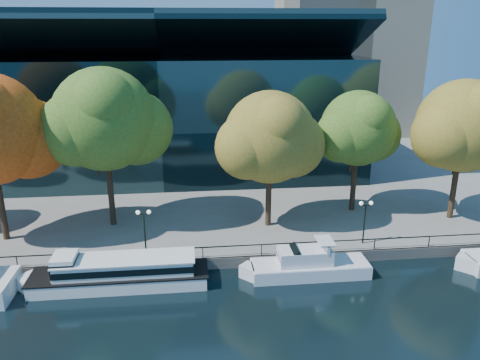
{
  "coord_description": "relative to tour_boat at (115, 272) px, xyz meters",
  "views": [
    {
      "loc": [
        -0.74,
        -32.29,
        19.57
      ],
      "look_at": [
        3.67,
        8.0,
        6.22
      ],
      "focal_mm": 35.0,
      "sensor_mm": 36.0,
      "label": 1
    }
  ],
  "objects": [
    {
      "name": "lamp_1",
      "position": [
        2.14,
        3.25,
        2.76
      ],
      "size": [
        1.26,
        0.36,
        4.03
      ],
      "color": "black",
      "rests_on": "promenade"
    },
    {
      "name": "lamp_2",
      "position": [
        21.37,
        3.25,
        2.76
      ],
      "size": [
        1.26,
        0.36,
        4.03
      ],
      "color": "black",
      "rests_on": "promenade"
    },
    {
      "name": "convention_building",
      "position": [
        2.96,
        30.53,
        7.29
      ],
      "size": [
        50.0,
        24.57,
        21.43
      ],
      "color": "black",
      "rests_on": "ground"
    },
    {
      "name": "promenade",
      "position": [
        6.96,
        35.12,
        -0.72
      ],
      "size": [
        90.0,
        67.08,
        1.0
      ],
      "color": "slate",
      "rests_on": "ground"
    },
    {
      "name": "tree_4",
      "position": [
        23.26,
        11.22,
        8.4
      ],
      "size": [
        9.52,
        7.81,
        12.6
      ],
      "color": "black",
      "rests_on": "promenade"
    },
    {
      "name": "ground",
      "position": [
        6.96,
        -1.25,
        -1.22
      ],
      "size": [
        160.0,
        160.0,
        0.0
      ],
      "primitive_type": "plane",
      "color": "black",
      "rests_on": "ground"
    },
    {
      "name": "cruiser_near",
      "position": [
        15.26,
        -0.09,
        -0.25
      ],
      "size": [
        10.71,
        2.76,
        3.1
      ],
      "color": "silver",
      "rests_on": "ground"
    },
    {
      "name": "tour_boat",
      "position": [
        0.0,
        0.0,
        0.0
      ],
      "size": [
        15.09,
        3.37,
        2.86
      ],
      "color": "white",
      "rests_on": "ground"
    },
    {
      "name": "tree_5",
      "position": [
        32.54,
        8.03,
        9.07
      ],
      "size": [
        11.18,
        9.17,
        13.95
      ],
      "color": "black",
      "rests_on": "promenade"
    },
    {
      "name": "tree_3",
      "position": [
        13.74,
        8.18,
        8.4
      ],
      "size": [
        10.77,
        8.83,
        13.12
      ],
      "color": "black",
      "rests_on": "promenade"
    },
    {
      "name": "railing",
      "position": [
        6.96,
        2.0,
        0.72
      ],
      "size": [
        88.2,
        0.08,
        0.99
      ],
      "color": "black",
      "rests_on": "promenade"
    },
    {
      "name": "tree_2",
      "position": [
        -1.37,
        9.98,
        10.03
      ],
      "size": [
        11.93,
        9.78,
        15.23
      ],
      "color": "black",
      "rests_on": "promenade"
    }
  ]
}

